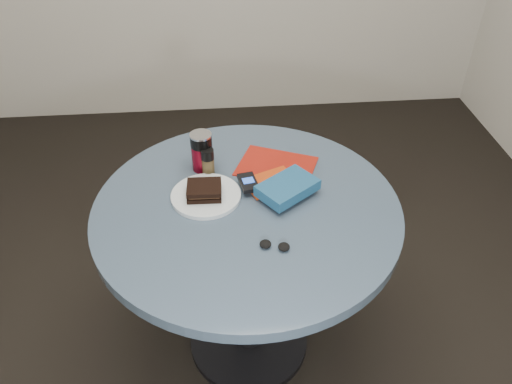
{
  "coord_description": "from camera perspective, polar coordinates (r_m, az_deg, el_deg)",
  "views": [
    {
      "loc": [
        -0.08,
        -1.24,
        1.79
      ],
      "look_at": [
        0.03,
        0.0,
        0.8
      ],
      "focal_mm": 35.0,
      "sensor_mm": 36.0,
      "label": 1
    }
  ],
  "objects": [
    {
      "name": "magazine",
      "position": [
        1.78,
        2.35,
        2.96
      ],
      "size": [
        0.32,
        0.29,
        0.0
      ],
      "primitive_type": "cube",
      "rotation": [
        0.0,
        0.0,
        -0.4
      ],
      "color": "maroon",
      "rests_on": "table"
    },
    {
      "name": "ground",
      "position": [
        2.18,
        -0.82,
        -16.73
      ],
      "size": [
        4.0,
        4.0,
        0.0
      ],
      "primitive_type": "plane",
      "color": "black",
      "rests_on": "ground"
    },
    {
      "name": "novel",
      "position": [
        1.63,
        3.62,
        0.5
      ],
      "size": [
        0.22,
        0.21,
        0.04
      ],
      "primitive_type": "cube",
      "rotation": [
        0.0,
        0.0,
        0.63
      ],
      "color": "navy",
      "rests_on": "red_book"
    },
    {
      "name": "table",
      "position": [
        1.73,
        -1.0,
        -5.59
      ],
      "size": [
        1.0,
        1.0,
        0.75
      ],
      "color": "black",
      "rests_on": "ground"
    },
    {
      "name": "sandwich",
      "position": [
        1.63,
        -5.93,
        0.19
      ],
      "size": [
        0.11,
        0.1,
        0.04
      ],
      "color": "black",
      "rests_on": "plate"
    },
    {
      "name": "red_book",
      "position": [
        1.69,
        1.68,
        1.12
      ],
      "size": [
        0.2,
        0.17,
        0.01
      ],
      "primitive_type": "cube",
      "rotation": [
        0.0,
        0.0,
        0.4
      ],
      "color": "#A9350D",
      "rests_on": "magazine"
    },
    {
      "name": "mp3_player",
      "position": [
        1.67,
        -0.89,
        1.09
      ],
      "size": [
        0.07,
        0.11,
        0.02
      ],
      "color": "black",
      "rests_on": "red_book"
    },
    {
      "name": "soda_can",
      "position": [
        1.75,
        -6.2,
        4.62
      ],
      "size": [
        0.09,
        0.09,
        0.14
      ],
      "color": "#590412",
      "rests_on": "table"
    },
    {
      "name": "plate",
      "position": [
        1.65,
        -5.74,
        -0.43
      ],
      "size": [
        0.25,
        0.25,
        0.01
      ],
      "primitive_type": "cylinder",
      "rotation": [
        0.0,
        0.0,
        -0.11
      ],
      "color": "silver",
      "rests_on": "table"
    },
    {
      "name": "headphones",
      "position": [
        1.47,
        2.14,
        -6.13
      ],
      "size": [
        0.1,
        0.06,
        0.02
      ],
      "color": "black",
      "rests_on": "table"
    },
    {
      "name": "pepper_grinder",
      "position": [
        1.73,
        -5.51,
        3.45
      ],
      "size": [
        0.05,
        0.05,
        0.1
      ],
      "color": "#42351C",
      "rests_on": "table"
    }
  ]
}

